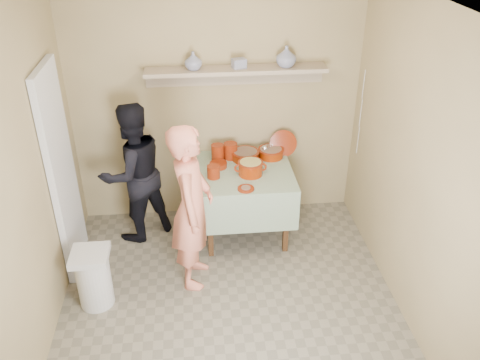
{
  "coord_description": "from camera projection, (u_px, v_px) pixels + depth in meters",
  "views": [
    {
      "loc": [
        -0.25,
        -3.23,
        3.25
      ],
      "look_at": [
        0.15,
        0.75,
        0.95
      ],
      "focal_mm": 38.0,
      "sensor_mm": 36.0,
      "label": 1
    }
  ],
  "objects": [
    {
      "name": "empty_bowl",
      "position": [
        218.0,
        165.0,
        5.21
      ],
      "size": [
        0.18,
        0.18,
        0.05
      ],
      "primitive_type": "cylinder",
      "color": "#6B1805",
      "rests_on": "serving_table"
    },
    {
      "name": "cazuela_meat_a",
      "position": [
        245.0,
        155.0,
        5.34
      ],
      "size": [
        0.3,
        0.3,
        0.1
      ],
      "color": "#711901",
      "rests_on": "serving_table"
    },
    {
      "name": "ladle",
      "position": [
        265.0,
        148.0,
        5.35
      ],
      "size": [
        0.08,
        0.26,
        0.19
      ],
      "color": "silver",
      "rests_on": "cazuela_meat_b"
    },
    {
      "name": "person_helper",
      "position": [
        133.0,
        173.0,
        5.14
      ],
      "size": [
        0.92,
        0.87,
        1.49
      ],
      "primitive_type": "imported",
      "rotation": [
        0.0,
        0.0,
        -2.55
      ],
      "color": "black",
      "rests_on": "ground"
    },
    {
      "name": "vase_right",
      "position": [
        286.0,
        56.0,
        4.96
      ],
      "size": [
        0.2,
        0.2,
        0.21
      ],
      "primitive_type": "imported",
      "rotation": [
        0.0,
        0.0,
        0.0
      ],
      "color": "navy",
      "rests_on": "wall_shelf"
    },
    {
      "name": "serving_table",
      "position": [
        245.0,
        180.0,
        5.23
      ],
      "size": [
        0.97,
        0.97,
        0.76
      ],
      "color": "#4C2D16",
      "rests_on": "ground"
    },
    {
      "name": "vase_left",
      "position": [
        193.0,
        61.0,
        4.89
      ],
      "size": [
        0.19,
        0.19,
        0.18
      ],
      "primitive_type": "imported",
      "rotation": [
        0.0,
        0.0,
        0.12
      ],
      "color": "navy",
      "rests_on": "wall_shelf"
    },
    {
      "name": "front_plate",
      "position": [
        246.0,
        189.0,
        4.83
      ],
      "size": [
        0.16,
        0.16,
        0.03
      ],
      "color": "#6B1805",
      "rests_on": "serving_table"
    },
    {
      "name": "ceramic_box",
      "position": [
        239.0,
        63.0,
        4.95
      ],
      "size": [
        0.15,
        0.13,
        0.09
      ],
      "primitive_type": "cube",
      "rotation": [
        0.0,
        0.0,
        0.29
      ],
      "color": "navy",
      "rests_on": "wall_shelf"
    },
    {
      "name": "wall_shelf",
      "position": [
        236.0,
        72.0,
        5.03
      ],
      "size": [
        1.8,
        0.25,
        0.21
      ],
      "color": "tan",
      "rests_on": "room_shell"
    },
    {
      "name": "cazuela_meat_b",
      "position": [
        271.0,
        152.0,
        5.39
      ],
      "size": [
        0.28,
        0.28,
        0.1
      ],
      "color": "#711901",
      "rests_on": "serving_table"
    },
    {
      "name": "person_cook",
      "position": [
        192.0,
        208.0,
        4.5
      ],
      "size": [
        0.46,
        0.63,
        1.59
      ],
      "primitive_type": "imported",
      "rotation": [
        0.0,
        0.0,
        1.43
      ],
      "color": "#E47B62",
      "rests_on": "ground"
    },
    {
      "name": "trash_bin",
      "position": [
        94.0,
        278.0,
        4.45
      ],
      "size": [
        0.32,
        0.32,
        0.56
      ],
      "color": "silver",
      "rests_on": "ground"
    },
    {
      "name": "cazuela_rice",
      "position": [
        250.0,
        167.0,
        5.04
      ],
      "size": [
        0.33,
        0.25,
        0.14
      ],
      "color": "#711901",
      "rests_on": "serving_table"
    },
    {
      "name": "plate_stack_a",
      "position": [
        218.0,
        153.0,
        5.31
      ],
      "size": [
        0.13,
        0.13,
        0.18
      ],
      "primitive_type": "cylinder",
      "color": "#6B1805",
      "rests_on": "serving_table"
    },
    {
      "name": "ground",
      "position": [
        231.0,
        318.0,
        4.42
      ],
      "size": [
        3.5,
        3.5,
        0.0
      ],
      "primitive_type": "plane",
      "color": "#746D5B",
      "rests_on": "ground"
    },
    {
      "name": "propped_lid",
      "position": [
        283.0,
        143.0,
        5.43
      ],
      "size": [
        0.3,
        0.14,
        0.28
      ],
      "primitive_type": "cylinder",
      "rotation": [
        1.22,
        0.0,
        -0.09
      ],
      "color": "#6B1805",
      "rests_on": "serving_table"
    },
    {
      "name": "room_shell",
      "position": [
        230.0,
        153.0,
        3.62
      ],
      "size": [
        3.04,
        3.54,
        2.62
      ],
      "color": "tan",
      "rests_on": "ground"
    },
    {
      "name": "electrical_cord",
      "position": [
        361.0,
        113.0,
        5.2
      ],
      "size": [
        0.01,
        0.05,
        0.9
      ],
      "color": "silver",
      "rests_on": "wall_shelf"
    },
    {
      "name": "tile_panel",
      "position": [
        62.0,
        173.0,
        4.62
      ],
      "size": [
        0.06,
        0.7,
        2.0
      ],
      "primitive_type": "cube",
      "color": "silver",
      "rests_on": "ground"
    },
    {
      "name": "bowl_stack",
      "position": [
        213.0,
        172.0,
        5.0
      ],
      "size": [
        0.13,
        0.13,
        0.13
      ],
      "primitive_type": "cylinder",
      "color": "#6B1805",
      "rests_on": "serving_table"
    },
    {
      "name": "plate_stack_b",
      "position": [
        231.0,
        151.0,
        5.35
      ],
      "size": [
        0.14,
        0.14,
        0.17
      ],
      "primitive_type": "cylinder",
      "color": "#6B1805",
      "rests_on": "serving_table"
    }
  ]
}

